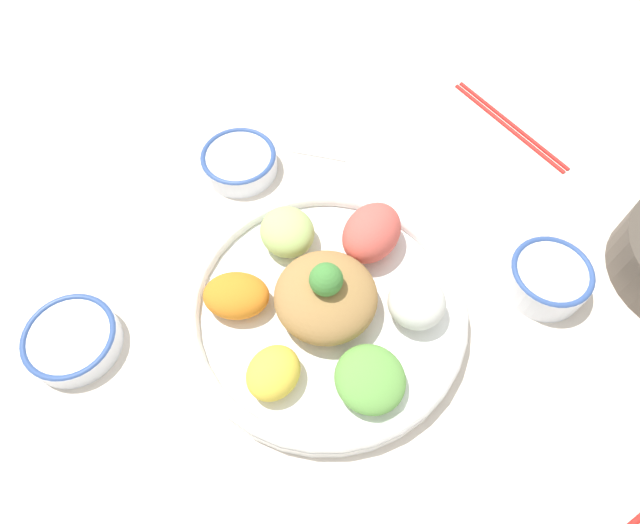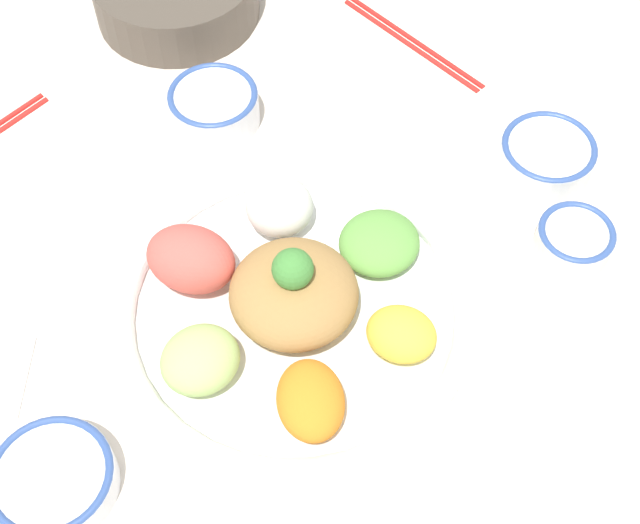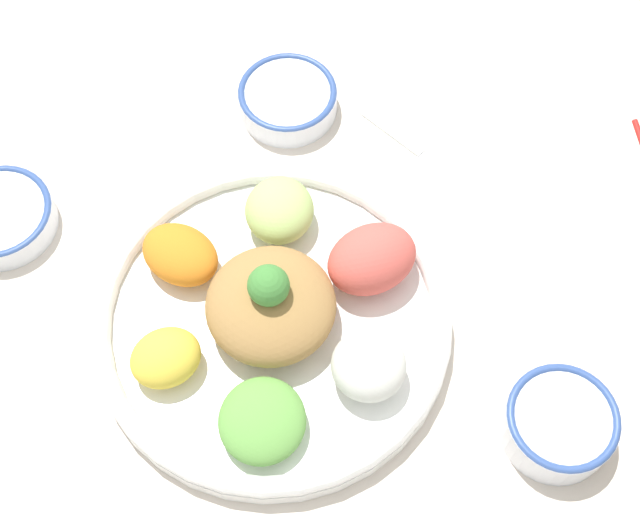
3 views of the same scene
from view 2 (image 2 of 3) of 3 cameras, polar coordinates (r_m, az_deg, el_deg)
name	(u,v)px [view 2 (image 2 of 3)]	position (r m, az deg, el deg)	size (l,w,h in m)	color
ground_plane	(332,327)	(0.90, 0.75, -4.19)	(2.40, 2.40, 0.00)	silver
salad_platter	(291,304)	(0.88, -1.87, -2.72)	(0.36, 0.36, 0.11)	white
sauce_bowl_red	(214,106)	(1.06, -6.80, 9.90)	(0.10, 0.10, 0.05)	white
sauce_bowl_dark	(53,479)	(0.85, -16.71, -13.18)	(0.11, 0.11, 0.03)	white
rice_bowl_plain	(575,239)	(0.98, 15.98, 1.45)	(0.08, 0.08, 0.03)	white
sauce_bowl_far	(547,156)	(1.03, 14.30, 6.59)	(0.11, 0.11, 0.04)	white
chopsticks_pair_near	(413,41)	(1.17, 5.94, 13.87)	(0.15, 0.19, 0.01)	red
serving_spoon_main	(30,339)	(0.94, -18.09, -4.69)	(0.05, 0.13, 0.01)	white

